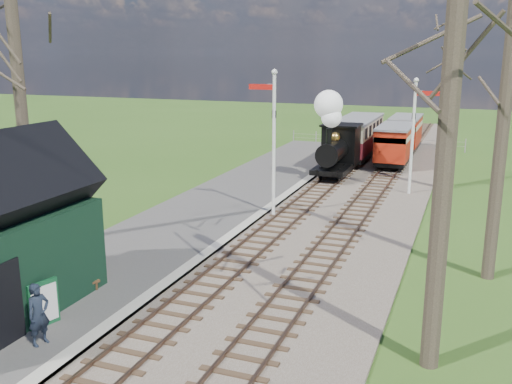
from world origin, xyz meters
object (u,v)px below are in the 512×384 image
coach (357,136)px  locomotive (336,140)px  semaphore_near (272,133)px  red_carriage_a (395,144)px  person (39,314)px  sign_board (44,304)px  semaphore_far (415,128)px  bench (70,281)px  red_carriage_b (405,133)px

coach → locomotive: bearing=-90.1°
semaphore_near → red_carriage_a: size_ratio=1.29×
person → semaphore_near: bearing=10.1°
coach → sign_board: coach is taller
semaphore_far → locomotive: (-4.39, 2.40, -1.15)m
semaphore_near → semaphore_far: bearing=49.4°
red_carriage_a → bench: bearing=-104.3°
locomotive → sign_board: size_ratio=4.06×
coach → red_carriage_b: size_ratio=1.59×
person → locomotive: bearing=10.4°
semaphore_near → sign_board: 12.33m
semaphore_near → coach: 14.63m
locomotive → red_carriage_a: 5.36m
sign_board → semaphore_far: bearing=68.6°
locomotive → sign_board: (-2.62, -20.25, -1.41)m
red_carriage_a → person: 26.08m
sign_board → person: person is taller
person → sign_board: bearing=51.0°
sign_board → coach: bearing=84.3°
semaphore_near → red_carriage_a: bearing=75.5°
semaphore_near → red_carriage_b: size_ratio=1.29×
semaphore_near → coach: bearing=87.0°
semaphore_far → bench: bearing=-115.5°
red_carriage_b → locomotive: bearing=-104.5°
person → coach: bearing=11.7°
red_carriage_a → bench: size_ratio=3.04×
red_carriage_a → semaphore_far: bearing=-75.8°
locomotive → coach: bearing=89.9°
locomotive → person: locomotive is taller
bench → person: bearing=-65.1°
bench → semaphore_far: bearing=64.5°
locomotive → coach: (0.01, 6.07, -0.59)m
coach → bench: bearing=-97.6°
coach → red_carriage_b: bearing=57.3°
sign_board → semaphore_near: bearing=81.1°
bench → person: size_ratio=1.05×
red_carriage_a → person: red_carriage_a is taller
semaphore_near → red_carriage_b: 18.95m
coach → semaphore_far: bearing=-62.7°
coach → sign_board: 26.46m
semaphore_far → person: (-6.46, -18.64, -2.40)m
semaphore_near → person: semaphore_near is taller
coach → semaphore_near: bearing=-93.0°
bench → semaphore_near: bearing=75.9°
sign_board → person: bearing=-55.1°
person → semaphore_far: bearing=-3.0°
semaphore_far → sign_board: size_ratio=4.84×
locomotive → semaphore_near: bearing=-95.2°
red_carriage_b → red_carriage_a: bearing=-90.0°
locomotive → red_carriage_b: locomotive is taller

